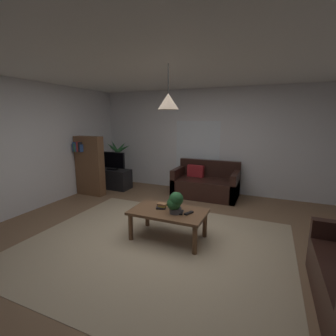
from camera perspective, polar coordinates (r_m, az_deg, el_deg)
floor at (r=3.81m, az=-1.85°, el=-16.68°), size 5.71×5.57×0.02m
rug at (r=3.65m, az=-3.25°, el=-17.83°), size 3.71×3.06×0.01m
wall_back at (r=6.05m, az=9.48°, el=6.30°), size 5.83×0.06×2.51m
wall_left at (r=5.30m, az=-31.56°, el=4.05°), size 0.06×5.57×2.51m
ceiling at (r=3.44m, az=-2.15°, el=23.85°), size 5.71×5.57×0.02m
window_pane at (r=6.10m, az=6.98°, el=5.36°), size 1.12×0.01×1.20m
couch_under_window at (r=5.73m, az=8.89°, el=-3.96°), size 1.47×0.81×0.82m
coffee_table at (r=3.68m, az=0.06°, el=-11.03°), size 1.12×0.65×0.45m
book_on_table_0 at (r=3.74m, az=-1.66°, el=-9.33°), size 0.17×0.15×0.03m
book_on_table_1 at (r=3.73m, az=-1.35°, el=-8.91°), size 0.12×0.10×0.03m
book_on_table_2 at (r=3.72m, az=-1.43°, el=-8.53°), size 0.14×0.09×0.03m
remote_on_table_0 at (r=3.55m, az=4.97°, el=-10.58°), size 0.11×0.17×0.02m
remote_on_table_1 at (r=3.57m, az=3.18°, el=-10.44°), size 0.08×0.17×0.02m
potted_plant_on_table at (r=3.49m, az=1.78°, el=-7.94°), size 0.24×0.22×0.32m
tv_stand at (r=6.49m, az=-12.79°, el=-2.52°), size 0.90×0.44×0.50m
tv at (r=6.37m, az=-13.10°, el=1.69°), size 0.73×0.16×0.46m
potted_palm_corner at (r=6.85m, az=-11.71°, el=0.48°), size 0.80×0.81×1.23m
bookshelf_corner at (r=6.00m, az=-18.12°, el=0.61°), size 0.70×0.31×1.40m
pendant_lamp at (r=3.41m, az=0.06°, el=15.49°), size 0.29×0.29×0.60m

